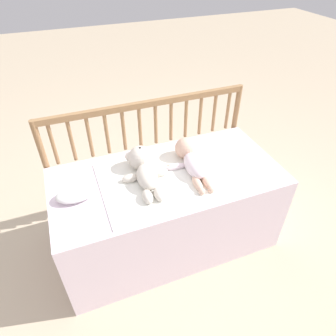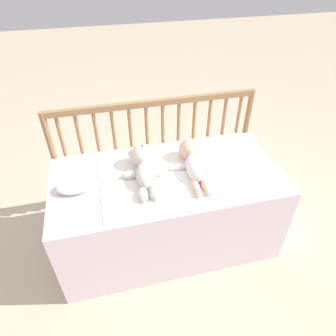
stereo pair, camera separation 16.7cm
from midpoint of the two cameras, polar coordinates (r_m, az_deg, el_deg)
ground_plane at (r=2.11m, az=2.26°, el=-13.20°), size 12.00×12.00×0.00m
crib_mattress at (r=1.90m, az=2.47°, el=-7.98°), size 1.32×0.64×0.56m
crib_rail at (r=1.94m, az=-0.01°, el=6.37°), size 1.32×0.04×0.87m
blanket at (r=1.69m, az=3.62°, el=-1.90°), size 0.81×0.54×0.01m
teddy_bear at (r=1.68m, az=-1.70°, el=0.32°), size 0.26×0.40×0.14m
baby at (r=1.74m, az=7.56°, el=1.08°), size 0.32×0.43×0.13m
small_pillow at (r=1.65m, az=-14.62°, el=-3.31°), size 0.20×0.13×0.06m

